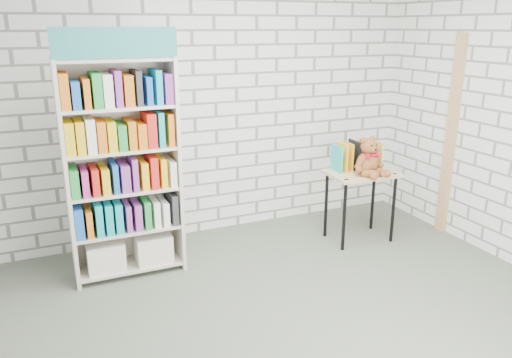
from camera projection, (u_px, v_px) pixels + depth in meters
name	position (u px, v px, depth m)	size (l,w,h in m)	color
ground	(306.00, 319.00, 3.84)	(4.50, 4.50, 0.00)	#4F5749
room_shell	(314.00, 86.00, 3.31)	(4.52, 4.02, 2.81)	silver
bookshelf	(123.00, 168.00, 4.32)	(0.96, 0.37, 2.16)	beige
display_table	(361.00, 182.00, 5.12)	(0.71, 0.51, 0.74)	tan
table_books	(357.00, 156.00, 5.14)	(0.49, 0.23, 0.28)	teal
teddy_bear	(369.00, 160.00, 4.95)	(0.36, 0.34, 0.39)	brown
door_trim	(451.00, 137.00, 5.22)	(0.05, 0.12, 2.10)	tan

